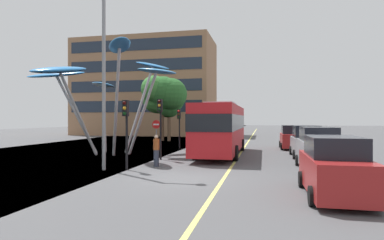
{
  "coord_description": "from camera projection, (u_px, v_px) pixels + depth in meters",
  "views": [
    {
      "loc": [
        3.42,
        -13.55,
        2.57
      ],
      "look_at": [
        -1.24,
        7.55,
        2.5
      ],
      "focal_mm": 30.2,
      "sensor_mm": 36.0,
      "label": 1
    }
  ],
  "objects": [
    {
      "name": "backdrop_building",
      "position": [
        146.0,
        88.0,
        53.2
      ],
      "size": [
        22.11,
        10.22,
        15.35
      ],
      "color": "#936B4C",
      "rests_on": "ground"
    },
    {
      "name": "street_lamp",
      "position": [
        111.0,
        58.0,
        16.13
      ],
      "size": [
        1.85,
        0.44,
        8.96
      ],
      "color": "gray",
      "rests_on": "ground"
    },
    {
      "name": "car_side_street",
      "position": [
        292.0,
        138.0,
        27.66
      ],
      "size": [
        2.04,
        4.09,
        2.03
      ],
      "color": "maroon",
      "rests_on": "ground"
    },
    {
      "name": "ground",
      "position": [
        167.0,
        179.0,
        14.12
      ],
      "size": [
        120.0,
        240.0,
        0.1
      ],
      "color": "#4C4C4F"
    },
    {
      "name": "tree_pavement_near",
      "position": [
        168.0,
        95.0,
        37.88
      ],
      "size": [
        4.58,
        4.49,
        7.57
      ],
      "color": "brown",
      "rests_on": "ground"
    },
    {
      "name": "tree_pavement_far",
      "position": [
        160.0,
        95.0,
        38.45
      ],
      "size": [
        4.99,
        5.05,
        7.64
      ],
      "color": "brown",
      "rests_on": "ground"
    },
    {
      "name": "car_parked_mid",
      "position": [
        318.0,
        150.0,
        16.21
      ],
      "size": [
        1.93,
        4.42,
        2.17
      ],
      "color": "gray",
      "rests_on": "ground"
    },
    {
      "name": "red_bus",
      "position": [
        221.0,
        127.0,
        22.89
      ],
      "size": [
        2.86,
        10.8,
        3.72
      ],
      "color": "red",
      "rests_on": "ground"
    },
    {
      "name": "traffic_light_kerb_near",
      "position": [
        126.0,
        119.0,
        16.14
      ],
      "size": [
        0.28,
        0.42,
        3.51
      ],
      "color": "black",
      "rests_on": "ground"
    },
    {
      "name": "traffic_light_island_mid",
      "position": [
        179.0,
        120.0,
        27.38
      ],
      "size": [
        0.28,
        0.42,
        3.38
      ],
      "color": "black",
      "rests_on": "ground"
    },
    {
      "name": "leaf_sculpture",
      "position": [
        102.0,
        76.0,
        23.16
      ],
      "size": [
        11.46,
        9.14,
        7.65
      ],
      "color": "#9EA0A5",
      "rests_on": "ground"
    },
    {
      "name": "car_parked_far",
      "position": [
        306.0,
        142.0,
        21.78
      ],
      "size": [
        1.94,
        4.31,
        2.13
      ],
      "color": "gray",
      "rests_on": "ground"
    },
    {
      "name": "traffic_light_kerb_far",
      "position": [
        160.0,
        116.0,
        20.22
      ],
      "size": [
        0.28,
        0.42,
        3.81
      ],
      "color": "black",
      "rests_on": "ground"
    },
    {
      "name": "car_parked_near",
      "position": [
        334.0,
        168.0,
        10.62
      ],
      "size": [
        1.94,
        4.37,
        1.99
      ],
      "color": "maroon",
      "rests_on": "ground"
    },
    {
      "name": "pedestrian",
      "position": [
        156.0,
        151.0,
        17.42
      ],
      "size": [
        0.34,
        0.34,
        1.72
      ],
      "color": "#2D3342",
      "rests_on": "ground"
    },
    {
      "name": "no_entry_sign",
      "position": [
        156.0,
        132.0,
        22.73
      ],
      "size": [
        0.6,
        0.12,
        2.49
      ],
      "color": "gray",
      "rests_on": "ground"
    }
  ]
}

